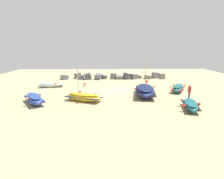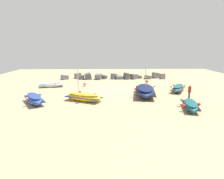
# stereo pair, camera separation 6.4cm
# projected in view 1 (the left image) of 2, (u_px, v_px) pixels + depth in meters

# --- Properties ---
(ground_plane) EXTENTS (47.83, 47.83, 0.00)m
(ground_plane) POSITION_uv_depth(u_px,v_px,m) (118.00, 90.00, 25.25)
(ground_plane) COLOR tan
(fishing_boat_0) EXTENTS (3.00, 5.50, 4.19)m
(fishing_boat_0) POSITION_uv_depth(u_px,v_px,m) (145.00, 91.00, 22.33)
(fishing_boat_0) COLOR navy
(fishing_boat_0) RESTS_ON ground_plane
(fishing_boat_1) EXTENTS (2.06, 3.60, 0.86)m
(fishing_boat_1) POSITION_uv_depth(u_px,v_px,m) (190.00, 105.00, 17.53)
(fishing_boat_1) COLOR #1E6670
(fishing_boat_1) RESTS_ON ground_plane
(fishing_boat_2) EXTENTS (4.33, 2.91, 3.74)m
(fishing_boat_2) POSITION_uv_depth(u_px,v_px,m) (84.00, 97.00, 20.19)
(fishing_boat_2) COLOR gold
(fishing_boat_2) RESTS_ON ground_plane
(fishing_boat_3) EXTENTS (3.68, 1.84, 0.79)m
(fishing_boat_3) POSITION_uv_depth(u_px,v_px,m) (51.00, 85.00, 27.14)
(fishing_boat_3) COLOR white
(fishing_boat_3) RESTS_ON ground_plane
(fishing_boat_4) EXTENTS (3.18, 3.90, 0.98)m
(fishing_boat_4) POSITION_uv_depth(u_px,v_px,m) (34.00, 99.00, 19.31)
(fishing_boat_4) COLOR #2D4C9E
(fishing_boat_4) RESTS_ON ground_plane
(fishing_boat_5) EXTENTS (2.86, 3.64, 0.95)m
(fishing_boat_5) POSITION_uv_depth(u_px,v_px,m) (178.00, 88.00, 24.34)
(fishing_boat_5) COLOR #1E6670
(fishing_boat_5) RESTS_ON ground_plane
(person_walking) EXTENTS (0.32, 0.32, 1.73)m
(person_walking) POSITION_uv_depth(u_px,v_px,m) (189.00, 91.00, 20.42)
(person_walking) COLOR #2D2D38
(person_walking) RESTS_ON ground_plane
(breakwater_rocks) EXTENTS (18.95, 2.71, 1.38)m
(breakwater_rocks) POSITION_uv_depth(u_px,v_px,m) (114.00, 77.00, 33.93)
(breakwater_rocks) COLOR slate
(breakwater_rocks) RESTS_ON ground_plane
(mooring_buoy_0) EXTENTS (0.48, 0.48, 0.63)m
(mooring_buoy_0) POSITION_uv_depth(u_px,v_px,m) (85.00, 84.00, 27.64)
(mooring_buoy_0) COLOR #3F3F42
(mooring_buoy_0) RESTS_ON ground_plane
(mooring_buoy_1) EXTENTS (0.42, 0.42, 0.56)m
(mooring_buoy_1) POSITION_uv_depth(u_px,v_px,m) (147.00, 81.00, 29.73)
(mooring_buoy_1) COLOR #3F3F42
(mooring_buoy_1) RESTS_ON ground_plane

